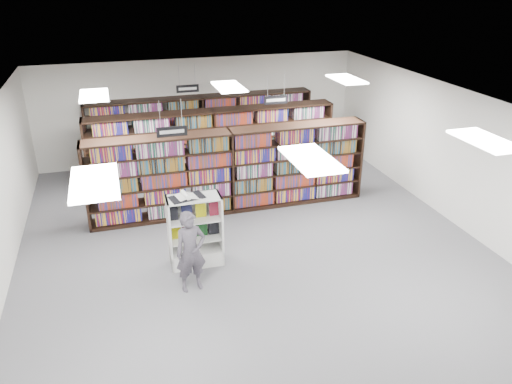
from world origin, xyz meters
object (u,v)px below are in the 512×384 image
object	(u,v)px
endcap_display	(196,241)
shopper	(191,252)
open_book	(186,196)
bookshelf_row_near	(231,171)

from	to	relation	value
endcap_display	shopper	xyz separation A→B (m)	(-0.24, -0.92, 0.32)
open_book	endcap_display	bearing A→B (deg)	0.48
endcap_display	open_book	distance (m)	1.07
bookshelf_row_near	endcap_display	size ratio (longest dim) A/B	4.59
bookshelf_row_near	endcap_display	xyz separation A→B (m)	(-1.32, -2.24, -0.55)
bookshelf_row_near	shopper	world-z (taller)	bookshelf_row_near
endcap_display	open_book	size ratio (longest dim) A/B	2.06
endcap_display	open_book	xyz separation A→B (m)	(-0.14, -0.03, 1.06)
bookshelf_row_near	open_book	world-z (taller)	bookshelf_row_near
bookshelf_row_near	endcap_display	distance (m)	2.66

